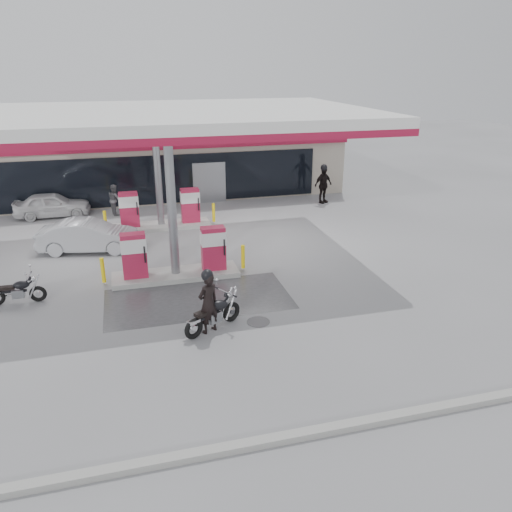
% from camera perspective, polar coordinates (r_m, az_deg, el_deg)
% --- Properties ---
extents(ground, '(90.00, 90.00, 0.00)m').
position_cam_1_polar(ground, '(16.51, -8.32, -5.09)').
color(ground, gray).
rests_on(ground, ground).
extents(wet_patch, '(6.00, 3.00, 0.00)m').
position_cam_1_polar(wet_patch, '(16.56, -6.60, -4.90)').
color(wet_patch, '#4C4C4F').
rests_on(wet_patch, ground).
extents(drain_cover, '(0.70, 0.70, 0.01)m').
position_cam_1_polar(drain_cover, '(15.08, 0.26, -7.52)').
color(drain_cover, '#38383A').
rests_on(drain_cover, ground).
extents(kerb, '(28.00, 0.25, 0.15)m').
position_cam_1_polar(kerb, '(10.68, -3.29, -21.14)').
color(kerb, gray).
rests_on(kerb, ground).
extents(store_building, '(22.00, 8.22, 4.00)m').
position_cam_1_polar(store_building, '(31.17, -12.26, 11.10)').
color(store_building, '#B4A997').
rests_on(store_building, ground).
extents(canopy, '(16.00, 10.02, 5.51)m').
position_cam_1_polar(canopy, '(19.90, -11.02, 15.15)').
color(canopy, silver).
rests_on(canopy, ground).
extents(pump_island_near, '(5.14, 1.30, 1.78)m').
position_cam_1_polar(pump_island_near, '(18.05, -9.24, -0.32)').
color(pump_island_near, '#9E9E99').
rests_on(pump_island_near, ground).
extents(pump_island_far, '(5.14, 1.30, 1.78)m').
position_cam_1_polar(pump_island_far, '(23.72, -10.85, 4.85)').
color(pump_island_far, '#9E9E99').
rests_on(pump_island_far, ground).
extents(main_motorcycle, '(1.85, 1.18, 1.05)m').
position_cam_1_polar(main_motorcycle, '(14.54, -4.84, -6.70)').
color(main_motorcycle, black).
rests_on(main_motorcycle, ground).
extents(biker_main, '(0.79, 0.70, 1.82)m').
position_cam_1_polar(biker_main, '(14.22, -5.48, -5.38)').
color(biker_main, black).
rests_on(biker_main, ground).
extents(parked_motorcycle, '(1.79, 0.69, 0.92)m').
position_cam_1_polar(parked_motorcycle, '(17.74, -25.58, -3.70)').
color(parked_motorcycle, black).
rests_on(parked_motorcycle, ground).
extents(sedan_white, '(3.66, 1.52, 1.24)m').
position_cam_1_polar(sedan_white, '(27.03, -22.28, 5.45)').
color(sedan_white, silver).
rests_on(sedan_white, ground).
extents(attendant, '(0.76, 0.88, 1.56)m').
position_cam_1_polar(attendant, '(26.36, -15.82, 6.23)').
color(attendant, '#4C4C50').
rests_on(attendant, ground).
extents(hatchback_silver, '(4.18, 2.12, 1.31)m').
position_cam_1_polar(hatchback_silver, '(21.46, -18.59, 2.19)').
color(hatchback_silver, '#ACAFB5').
rests_on(hatchback_silver, ground).
extents(parked_car_left, '(4.43, 2.32, 1.22)m').
position_cam_1_polar(parked_car_left, '(29.70, -21.18, 6.90)').
color(parked_car_left, '#96999E').
rests_on(parked_car_left, ground).
extents(parked_car_right, '(4.75, 3.12, 1.22)m').
position_cam_1_polar(parked_car_right, '(31.11, 3.91, 8.88)').
color(parked_car_right, black).
rests_on(parked_car_right, ground).
extents(biker_walking, '(1.27, 0.86, 2.00)m').
position_cam_1_polar(biker_walking, '(27.78, 7.68, 8.06)').
color(biker_walking, black).
rests_on(biker_walking, ground).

